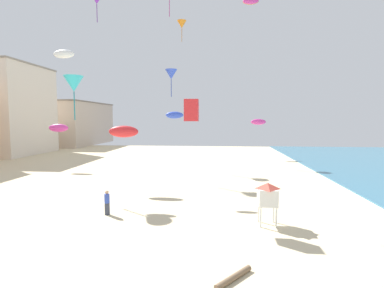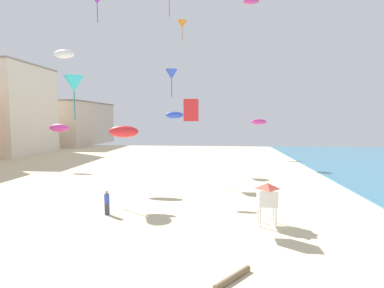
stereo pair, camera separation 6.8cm
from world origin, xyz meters
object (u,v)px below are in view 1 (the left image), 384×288
at_px(lifeguard_stand, 268,195).
at_px(kite_red_box, 191,110).
at_px(kite_white_parafoil, 64,54).
at_px(kite_flyer, 107,201).
at_px(driftwood_log, 234,277).
at_px(kite_magenta_parafoil_2, 258,122).
at_px(kite_magenta_parafoil_3, 251,1).
at_px(kite_red_parafoil, 124,132).
at_px(kite_blue_parafoil, 174,115).
at_px(kite_orange_delta, 182,24).
at_px(kite_blue_delta, 171,74).
at_px(kite_magenta_parafoil, 59,128).
at_px(kite_cyan_delta, 74,84).
at_px(kite_orange_parafoil, 251,1).

bearing_deg(lifeguard_stand, kite_red_box, 173.94).
bearing_deg(kite_white_parafoil, kite_flyer, -47.62).
xyz_separation_m(driftwood_log, kite_magenta_parafoil_2, (5.70, 36.29, 5.78)).
bearing_deg(driftwood_log, kite_magenta_parafoil_3, 83.12).
bearing_deg(kite_white_parafoil, kite_red_box, -29.47).
xyz_separation_m(kite_red_parafoil, kite_white_parafoil, (-5.43, 0.16, 6.94)).
xyz_separation_m(kite_blue_parafoil, kite_orange_delta, (-2.47, 24.04, 14.84)).
distance_m(lifeguard_stand, kite_blue_delta, 24.67).
bearing_deg(driftwood_log, kite_magenta_parafoil, 131.31).
height_order(lifeguard_stand, kite_white_parafoil, kite_white_parafoil).
xyz_separation_m(kite_flyer, kite_magenta_parafoil_3, (10.93, 17.67, 19.29)).
relative_size(kite_blue_delta, kite_magenta_parafoil_2, 1.47).
xyz_separation_m(kite_magenta_parafoil, kite_red_parafoil, (11.57, -9.38, -0.01)).
relative_size(kite_blue_parafoil, kite_magenta_parafoil_2, 0.60).
relative_size(lifeguard_stand, kite_red_parafoil, 0.94).
bearing_deg(kite_blue_delta, kite_cyan_delta, -111.05).
bearing_deg(lifeguard_stand, driftwood_log, -101.61).
bearing_deg(kite_red_box, kite_red_parafoil, 135.14).
xyz_separation_m(lifeguard_stand, kite_blue_parafoil, (-6.52, 6.10, 4.81)).
bearing_deg(kite_red_box, driftwood_log, -72.32).
relative_size(kite_red_box, kite_blue_delta, 0.40).
bearing_deg(lifeguard_stand, kite_white_parafoil, 162.89).
relative_size(kite_flyer, kite_orange_delta, 0.49).
height_order(driftwood_log, kite_magenta_parafoil_3, kite_magenta_parafoil_3).
xyz_separation_m(lifeguard_stand, kite_orange_parafoil, (1.31, 24.63, 20.69)).
bearing_deg(kite_flyer, kite_magenta_parafoil_2, 6.23).
xyz_separation_m(kite_blue_delta, kite_orange_parafoil, (10.47, 4.16, 10.40)).
bearing_deg(kite_blue_parafoil, driftwood_log, -71.09).
bearing_deg(kite_blue_parafoil, kite_blue_delta, 100.41).
height_order(kite_red_box, kite_orange_parafoil, kite_orange_parafoil).
relative_size(kite_blue_parafoil, kite_cyan_delta, 0.40).
height_order(lifeguard_stand, driftwood_log, lifeguard_stand).
xyz_separation_m(kite_flyer, kite_blue_delta, (1.08, 19.62, 11.21)).
height_order(driftwood_log, kite_red_box, kite_red_box).
height_order(kite_red_box, kite_blue_delta, kite_blue_delta).
bearing_deg(kite_red_box, kite_magenta_parafoil_3, 72.79).
height_order(driftwood_log, kite_magenta_parafoil_2, kite_magenta_parafoil_2).
xyz_separation_m(kite_orange_delta, kite_red_parafoil, (-2.44, -22.20, -16.27)).
relative_size(lifeguard_stand, kite_blue_delta, 0.73).
bearing_deg(kite_blue_delta, driftwood_log, -75.58).
xyz_separation_m(kite_blue_delta, kite_magenta_parafoil_2, (12.56, 9.59, -6.23)).
distance_m(driftwood_log, kite_orange_delta, 42.71).
height_order(kite_magenta_parafoil, kite_magenta_parafoil_2, kite_magenta_parafoil_2).
xyz_separation_m(kite_red_box, kite_magenta_parafoil_3, (5.36, 17.31, 13.32)).
bearing_deg(kite_magenta_parafoil_3, kite_magenta_parafoil, -177.09).
distance_m(kite_magenta_parafoil_2, kite_magenta_parafoil_3, 18.57).
height_order(kite_orange_delta, kite_red_parafoil, kite_orange_delta).
xyz_separation_m(kite_flyer, kite_red_parafoil, (-1.18, 7.08, 4.30)).
bearing_deg(kite_blue_delta, kite_orange_delta, 88.97).
xyz_separation_m(kite_flyer, kite_white_parafoil, (-6.61, 7.24, 11.24)).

